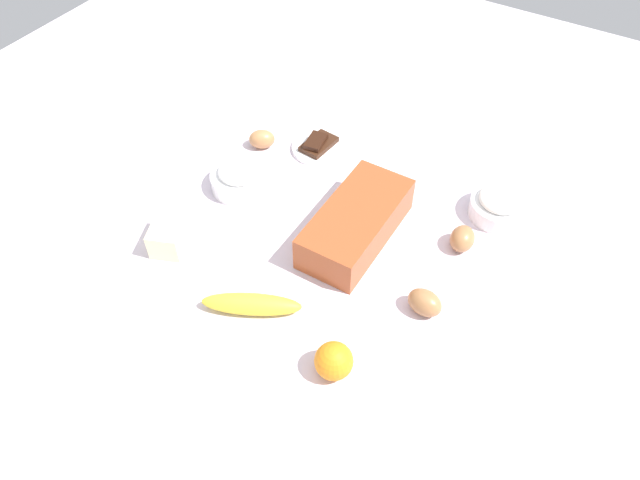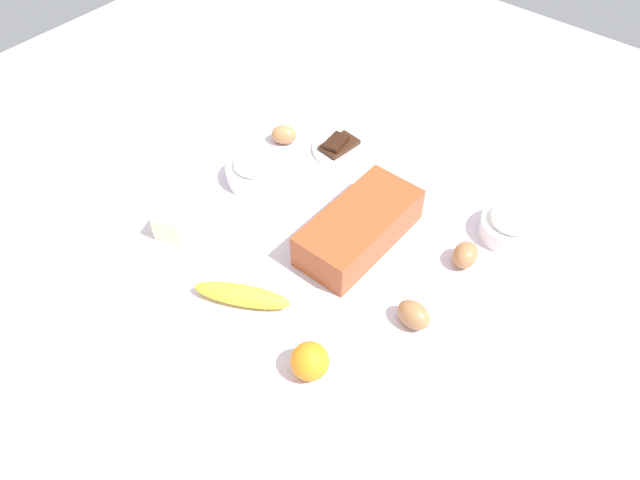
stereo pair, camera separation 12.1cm
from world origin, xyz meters
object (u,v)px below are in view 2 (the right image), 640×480
egg_near_butter (465,255)px  egg_beside_bowl (414,315)px  orange_fruit (310,361)px  butter_block (176,219)px  banana (242,295)px  flour_bowl (511,225)px  chocolate_plate (339,147)px  egg_loose (284,135)px  sugar_bowl (255,170)px  loaf_pan (359,227)px

egg_near_butter → egg_beside_bowl: (0.19, 0.00, -0.00)m
orange_fruit → butter_block: 0.44m
banana → orange_fruit: size_ratio=2.78×
flour_bowl → chocolate_plate: bearing=-88.4°
flour_bowl → egg_beside_bowl: 0.32m
egg_near_butter → egg_beside_bowl: bearing=0.4°
butter_block → egg_loose: butter_block is taller
sugar_bowl → orange_fruit: bearing=54.3°
sugar_bowl → loaf_pan: bearing=89.9°
flour_bowl → banana: 0.57m
egg_near_butter → loaf_pan: bearing=-66.5°
banana → chocolate_plate: size_ratio=1.46×
egg_loose → butter_block: bearing=3.2°
loaf_pan → chocolate_plate: loaf_pan is taller
orange_fruit → flour_bowl: bearing=167.9°
orange_fruit → egg_beside_bowl: bearing=158.1°
banana → egg_near_butter: bearing=142.1°
orange_fruit → chocolate_plate: orange_fruit is taller
orange_fruit → egg_beside_bowl: size_ratio=1.01×
banana → orange_fruit: orange_fruit is taller
egg_near_butter → egg_loose: egg_near_butter is taller
butter_block → egg_beside_bowl: 0.53m
banana → egg_near_butter: 0.45m
butter_block → egg_beside_bowl: (-0.12, 0.52, -0.01)m
egg_beside_bowl → chocolate_plate: (-0.30, -0.42, -0.01)m
banana → egg_beside_bowl: egg_beside_bowl is taller
egg_beside_bowl → flour_bowl: bearing=174.5°
loaf_pan → flour_bowl: size_ratio=2.26×
orange_fruit → egg_loose: size_ratio=1.10×
loaf_pan → egg_near_butter: (-0.09, 0.20, -0.02)m
egg_loose → egg_near_butter: bearing=84.2°
egg_near_butter → flour_bowl: bearing=166.2°
orange_fruit → banana: bearing=-99.4°
loaf_pan → sugar_bowl: (-0.00, -0.30, -0.01)m
banana → butter_block: size_ratio=2.11×
egg_loose → sugar_bowl: bearing=15.6°
sugar_bowl → banana: 0.35m
orange_fruit → egg_near_butter: 0.40m
butter_block → egg_near_butter: bearing=120.6°
banana → egg_loose: 0.48m
loaf_pan → chocolate_plate: bearing=-133.6°
loaf_pan → chocolate_plate: 0.30m
loaf_pan → flour_bowl: (-0.22, 0.23, -0.01)m
flour_bowl → egg_near_butter: flour_bowl is taller
orange_fruit → chocolate_plate: 0.60m
loaf_pan → orange_fruit: bearing=22.0°
flour_bowl → butter_block: (0.43, -0.55, 0.00)m
butter_block → loaf_pan: bearing=124.6°
sugar_bowl → chocolate_plate: 0.22m
butter_block → egg_beside_bowl: butter_block is taller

